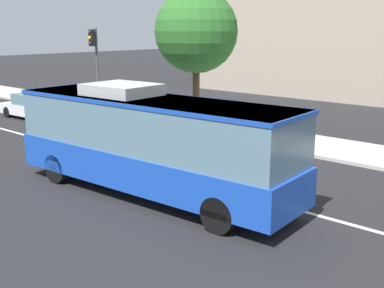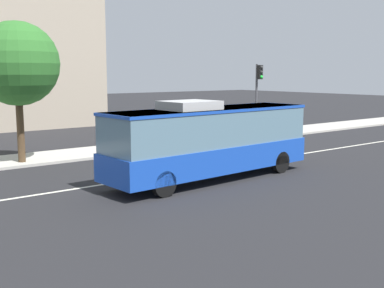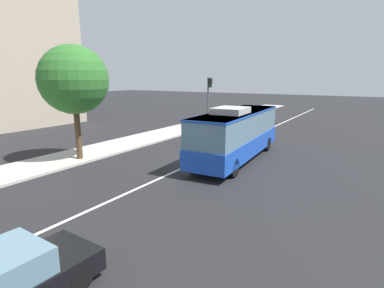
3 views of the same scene
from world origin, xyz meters
name	(u,v)px [view 1 (image 1 of 3)]	position (x,y,z in m)	size (l,w,h in m)	color
ground_plane	(170,175)	(0.00, 0.00, 0.00)	(160.00, 160.00, 0.00)	black
sidewalk_kerb	(278,139)	(0.00, 7.39, 0.07)	(80.00, 3.56, 0.14)	#B2ADA3
lane_centre_line	(170,175)	(0.00, 0.00, 0.01)	(76.00, 0.16, 0.01)	silver
transit_bus	(150,139)	(0.97, -1.89, 1.81)	(10.13, 3.06, 3.46)	#1947B7
sedan_white	(34,106)	(-13.86, 2.81, 0.72)	(4.58, 2.02, 1.46)	white
traffic_light_near_corner	(95,56)	(-11.93, 5.90, 3.56)	(0.34, 0.62, 5.20)	#47474C
street_tree_kerbside_left	(196,32)	(-4.43, 6.51, 5.03)	(4.15, 4.15, 7.13)	#4C3823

